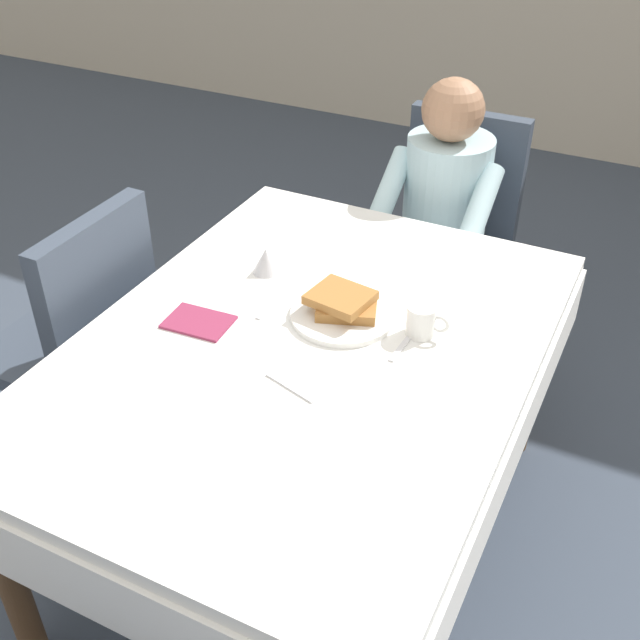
% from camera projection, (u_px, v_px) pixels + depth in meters
% --- Properties ---
extents(ground_plane, '(14.00, 14.00, 0.00)m').
position_uv_depth(ground_plane, '(309.00, 535.00, 2.39)').
color(ground_plane, '#3D4756').
extents(dining_table_main, '(1.12, 1.52, 0.74)m').
position_uv_depth(dining_table_main, '(307.00, 371.00, 2.01)').
color(dining_table_main, white).
rests_on(dining_table_main, ground).
extents(chair_diner, '(0.44, 0.45, 0.93)m').
position_uv_depth(chair_diner, '(452.00, 223.00, 2.93)').
color(chair_diner, '#384251').
rests_on(chair_diner, ground).
extents(diner_person, '(0.40, 0.43, 1.12)m').
position_uv_depth(diner_person, '(442.00, 207.00, 2.74)').
color(diner_person, silver).
rests_on(diner_person, ground).
extents(chair_left_side, '(0.45, 0.44, 0.93)m').
position_uv_depth(chair_left_side, '(83.00, 331.00, 2.36)').
color(chair_left_side, '#384251').
rests_on(chair_left_side, ground).
extents(plate_breakfast, '(0.28, 0.28, 0.02)m').
position_uv_depth(plate_breakfast, '(343.00, 315.00, 2.05)').
color(plate_breakfast, white).
rests_on(plate_breakfast, dining_table_main).
extents(breakfast_stack, '(0.20, 0.18, 0.05)m').
position_uv_depth(breakfast_stack, '(344.00, 302.00, 2.04)').
color(breakfast_stack, '#A36B33').
rests_on(breakfast_stack, plate_breakfast).
extents(cup_coffee, '(0.11, 0.08, 0.08)m').
position_uv_depth(cup_coffee, '(422.00, 321.00, 1.97)').
color(cup_coffee, white).
rests_on(cup_coffee, dining_table_main).
extents(syrup_pitcher, '(0.08, 0.08, 0.07)m').
position_uv_depth(syrup_pitcher, '(266.00, 261.00, 2.22)').
color(syrup_pitcher, silver).
rests_on(syrup_pitcher, dining_table_main).
extents(fork_left_of_plate, '(0.03, 0.18, 0.00)m').
position_uv_depth(fork_left_of_plate, '(277.00, 303.00, 2.11)').
color(fork_left_of_plate, silver).
rests_on(fork_left_of_plate, dining_table_main).
extents(knife_right_of_plate, '(0.02, 0.20, 0.00)m').
position_uv_depth(knife_right_of_plate, '(407.00, 340.00, 1.97)').
color(knife_right_of_plate, silver).
rests_on(knife_right_of_plate, dining_table_main).
extents(spoon_near_edge, '(0.15, 0.06, 0.00)m').
position_uv_depth(spoon_near_edge, '(290.00, 387.00, 1.81)').
color(spoon_near_edge, silver).
rests_on(spoon_near_edge, dining_table_main).
extents(napkin_folded, '(0.18, 0.13, 0.01)m').
position_uv_depth(napkin_folded, '(199.00, 322.00, 2.03)').
color(napkin_folded, '#8C2D4C').
rests_on(napkin_folded, dining_table_main).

